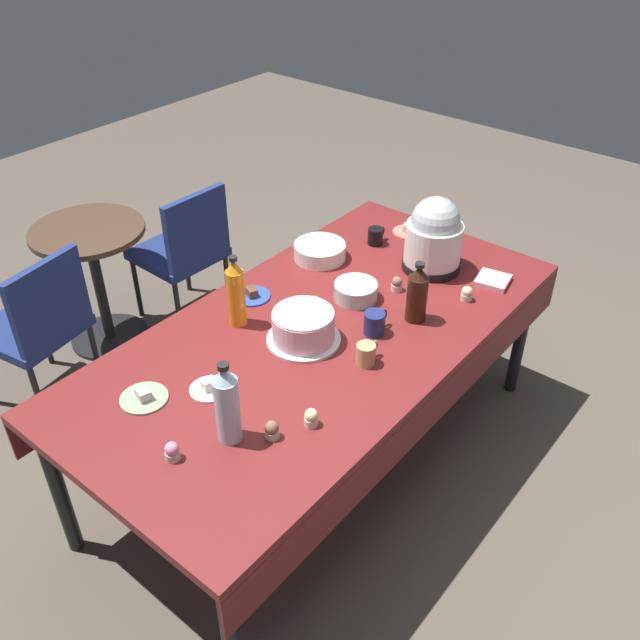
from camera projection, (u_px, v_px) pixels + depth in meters
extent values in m
plane|color=brown|center=(320.00, 457.00, 3.25)|extent=(9.00, 9.00, 0.00)
cube|color=maroon|center=(320.00, 334.00, 2.82)|extent=(2.20, 1.10, 0.04)
cylinder|color=black|center=(231.00, 636.00, 2.16)|extent=(0.06, 0.06, 0.71)
cylinder|color=black|center=(521.00, 335.00, 3.44)|extent=(0.06, 0.06, 0.71)
cylinder|color=black|center=(58.00, 488.00, 2.64)|extent=(0.06, 0.06, 0.71)
cylinder|color=black|center=(369.00, 272.00, 3.92)|extent=(0.06, 0.06, 0.71)
cube|color=maroon|center=(431.00, 411.00, 2.60)|extent=(2.20, 0.01, 0.18)
cube|color=maroon|center=(229.00, 308.00, 3.16)|extent=(2.20, 0.01, 0.18)
cylinder|color=silver|center=(304.00, 339.00, 2.75)|extent=(0.30, 0.30, 0.01)
cylinder|color=beige|center=(303.00, 326.00, 2.71)|extent=(0.25, 0.25, 0.12)
cylinder|color=silver|center=(303.00, 313.00, 2.67)|extent=(0.24, 0.24, 0.01)
cylinder|color=black|center=(431.00, 264.00, 3.19)|extent=(0.27, 0.27, 0.04)
cylinder|color=white|center=(433.00, 243.00, 3.13)|extent=(0.26, 0.26, 0.19)
sphere|color=#B2BCC1|center=(436.00, 221.00, 3.06)|extent=(0.22, 0.22, 0.22)
cylinder|color=#B2C6BC|center=(356.00, 291.00, 2.97)|extent=(0.19, 0.19, 0.08)
cylinder|color=silver|center=(320.00, 251.00, 3.26)|extent=(0.25, 0.25, 0.08)
cylinder|color=#2D4CB2|center=(252.00, 296.00, 3.01)|extent=(0.16, 0.16, 0.01)
cube|color=brown|center=(252.00, 292.00, 2.99)|extent=(0.06, 0.07, 0.04)
cylinder|color=#E07266|center=(408.00, 232.00, 3.48)|extent=(0.16, 0.16, 0.01)
cube|color=white|center=(409.00, 228.00, 3.47)|extent=(0.06, 0.07, 0.04)
cylinder|color=#8CA87F|center=(144.00, 398.00, 2.47)|extent=(0.18, 0.18, 0.01)
cube|color=beige|center=(143.00, 393.00, 2.45)|extent=(0.06, 0.07, 0.04)
cylinder|color=white|center=(210.00, 389.00, 2.51)|extent=(0.15, 0.15, 0.01)
cube|color=white|center=(209.00, 384.00, 2.49)|extent=(0.06, 0.04, 0.04)
cylinder|color=beige|center=(397.00, 287.00, 3.04)|extent=(0.05, 0.05, 0.03)
sphere|color=brown|center=(397.00, 282.00, 3.03)|extent=(0.05, 0.05, 0.05)
cylinder|color=beige|center=(272.00, 434.00, 2.31)|extent=(0.05, 0.05, 0.03)
sphere|color=brown|center=(272.00, 428.00, 2.29)|extent=(0.05, 0.05, 0.05)
cylinder|color=beige|center=(311.00, 421.00, 2.35)|extent=(0.05, 0.05, 0.03)
sphere|color=beige|center=(311.00, 415.00, 2.34)|extent=(0.05, 0.05, 0.05)
cylinder|color=beige|center=(466.00, 297.00, 2.98)|extent=(0.05, 0.05, 0.03)
sphere|color=beige|center=(467.00, 291.00, 2.96)|extent=(0.05, 0.05, 0.05)
cylinder|color=beige|center=(173.00, 455.00, 2.23)|extent=(0.05, 0.05, 0.03)
sphere|color=pink|center=(172.00, 449.00, 2.21)|extent=(0.05, 0.05, 0.05)
cylinder|color=beige|center=(315.00, 307.00, 2.92)|extent=(0.05, 0.05, 0.03)
sphere|color=brown|center=(315.00, 301.00, 2.90)|extent=(0.05, 0.05, 0.05)
cylinder|color=silver|center=(228.00, 410.00, 2.24)|extent=(0.08, 0.08, 0.25)
cone|color=silver|center=(224.00, 375.00, 2.15)|extent=(0.08, 0.08, 0.05)
cylinder|color=black|center=(223.00, 366.00, 2.13)|extent=(0.04, 0.04, 0.02)
cylinder|color=#33190F|center=(417.00, 299.00, 2.81)|extent=(0.09, 0.09, 0.20)
cone|color=#33190F|center=(419.00, 272.00, 2.74)|extent=(0.08, 0.08, 0.05)
cylinder|color=black|center=(420.00, 265.00, 2.72)|extent=(0.04, 0.04, 0.02)
cylinder|color=orange|center=(236.00, 298.00, 2.78)|extent=(0.07, 0.07, 0.25)
cone|color=orange|center=(234.00, 266.00, 2.69)|extent=(0.07, 0.07, 0.05)
cylinder|color=black|center=(233.00, 259.00, 2.67)|extent=(0.03, 0.03, 0.02)
cylinder|color=black|center=(375.00, 236.00, 3.37)|extent=(0.08, 0.08, 0.08)
torus|color=black|center=(381.00, 232.00, 3.40)|extent=(0.05, 0.01, 0.05)
cylinder|color=tan|center=(366.00, 354.00, 2.61)|extent=(0.08, 0.08, 0.09)
torus|color=tan|center=(373.00, 347.00, 2.64)|extent=(0.06, 0.01, 0.06)
cylinder|color=navy|center=(374.00, 323.00, 2.76)|extent=(0.09, 0.09, 0.10)
torus|color=navy|center=(382.00, 316.00, 2.80)|extent=(0.06, 0.01, 0.06)
cube|color=pink|center=(493.00, 280.00, 3.10)|extent=(0.16, 0.16, 0.02)
cube|color=navy|center=(30.00, 328.00, 3.37)|extent=(0.51, 0.51, 0.05)
cube|color=navy|center=(49.00, 301.00, 3.16)|extent=(0.42, 0.11, 0.40)
cylinder|color=black|center=(44.00, 333.00, 3.71)|extent=(0.03, 0.03, 0.40)
cylinder|color=black|center=(96.00, 355.00, 3.56)|extent=(0.03, 0.03, 0.40)
cylinder|color=black|center=(39.00, 398.00, 3.29)|extent=(0.03, 0.03, 0.40)
cube|color=navy|center=(178.00, 253.00, 3.96)|extent=(0.45, 0.45, 0.05)
cube|color=navy|center=(197.00, 229.00, 3.73)|extent=(0.42, 0.05, 0.40)
cylinder|color=black|center=(186.00, 263.00, 4.31)|extent=(0.03, 0.03, 0.40)
cylinder|color=black|center=(137.00, 288.00, 4.08)|extent=(0.03, 0.03, 0.40)
cylinder|color=black|center=(228.00, 284.00, 4.11)|extent=(0.03, 0.03, 0.40)
cylinder|color=black|center=(178.00, 311.00, 3.88)|extent=(0.03, 0.03, 0.40)
cylinder|color=#473323|center=(87.00, 231.00, 3.59)|extent=(0.60, 0.60, 0.03)
cylinder|color=black|center=(100.00, 287.00, 3.80)|extent=(0.06, 0.06, 0.67)
cylinder|color=black|center=(111.00, 337.00, 4.00)|extent=(0.44, 0.44, 0.02)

